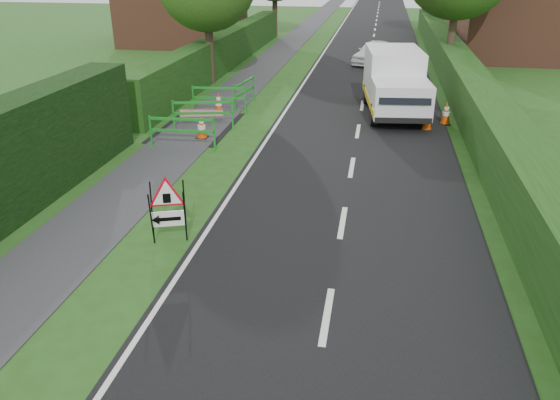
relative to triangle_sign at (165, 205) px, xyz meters
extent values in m
plane|color=#254915|center=(0.98, -2.95, -0.86)|extent=(120.00, 120.00, 0.00)
cube|color=black|center=(3.48, 32.05, -0.85)|extent=(6.00, 90.00, 0.02)
cube|color=#2D2D30|center=(-2.02, 32.05, -0.85)|extent=(2.00, 90.00, 0.02)
cube|color=#14380F|center=(-4.02, 19.05, -0.86)|extent=(1.00, 24.00, 1.80)
cube|color=#14380F|center=(7.48, 13.05, -0.86)|extent=(1.20, 50.00, 1.50)
cube|color=brown|center=(-9.02, 27.05, 1.89)|extent=(7.00, 7.00, 5.50)
cube|color=brown|center=(11.98, 25.05, 1.89)|extent=(7.00, 7.00, 5.50)
cylinder|color=#2D2116|center=(-3.62, 15.05, 0.45)|extent=(0.36, 0.36, 2.62)
cylinder|color=#2D2116|center=(7.38, 19.05, 0.63)|extent=(0.36, 0.36, 2.97)
cylinder|color=#2D2116|center=(-3.62, 31.05, 0.54)|extent=(0.36, 0.36, 2.80)
cylinder|color=#2D2116|center=(7.38, 35.05, 0.37)|extent=(0.36, 0.36, 2.45)
cylinder|color=black|center=(-0.23, -0.23, -0.22)|extent=(0.16, 0.37, 1.23)
cylinder|color=black|center=(-0.33, 0.07, -0.22)|extent=(0.16, 0.37, 1.23)
cylinder|color=black|center=(0.40, 0.00, -0.22)|extent=(0.16, 0.37, 1.23)
cylinder|color=black|center=(0.29, 0.29, -0.22)|extent=(0.16, 0.37, 1.23)
cube|color=white|center=(0.04, 0.01, -0.30)|extent=(0.65, 0.25, 0.33)
cube|color=black|center=(0.04, -0.01, -0.30)|extent=(0.46, 0.18, 0.08)
cone|color=black|center=(-0.21, -0.09, -0.30)|extent=(0.21, 0.24, 0.20)
cube|color=black|center=(0.05, -0.01, 0.16)|extent=(0.15, 0.06, 0.20)
cube|color=silver|center=(4.56, 11.88, 0.48)|extent=(2.27, 3.31, 1.86)
cube|color=silver|center=(4.83, 9.54, 0.11)|extent=(2.14, 2.21, 1.14)
cube|color=black|center=(4.94, 8.58, 0.39)|extent=(1.71, 0.41, 0.52)
cube|color=yellow|center=(3.70, 10.87, -0.26)|extent=(0.57, 4.73, 0.23)
cube|color=yellow|center=(5.63, 11.09, -0.26)|extent=(0.57, 4.73, 0.23)
cube|color=black|center=(4.94, 8.59, -0.40)|extent=(1.89, 0.33, 0.19)
cylinder|color=black|center=(3.97, 9.39, -0.47)|extent=(0.32, 0.79, 0.77)
cylinder|color=black|center=(5.70, 9.59, -0.47)|extent=(0.32, 0.79, 0.77)
cylinder|color=black|center=(3.62, 12.47, -0.47)|extent=(0.32, 0.79, 0.77)
cylinder|color=black|center=(5.34, 12.67, -0.47)|extent=(0.32, 0.79, 0.77)
cube|color=black|center=(5.77, 9.18, -0.84)|extent=(0.38, 0.38, 0.04)
cone|color=#DD4407|center=(5.77, 9.18, -0.44)|extent=(0.32, 0.32, 0.75)
cylinder|color=white|center=(5.77, 9.18, -0.48)|extent=(0.25, 0.25, 0.14)
cylinder|color=white|center=(5.77, 9.18, -0.29)|extent=(0.17, 0.17, 0.10)
cube|color=black|center=(6.46, 10.00, -0.84)|extent=(0.38, 0.38, 0.04)
cone|color=#DD4407|center=(6.46, 10.00, -0.44)|extent=(0.32, 0.32, 0.75)
cylinder|color=white|center=(6.46, 10.00, -0.48)|extent=(0.25, 0.25, 0.14)
cylinder|color=white|center=(6.46, 10.00, -0.29)|extent=(0.17, 0.17, 0.10)
cube|color=black|center=(6.06, 12.99, -0.84)|extent=(0.38, 0.38, 0.04)
cone|color=#DD4407|center=(6.06, 12.99, -0.44)|extent=(0.32, 0.32, 0.75)
cylinder|color=white|center=(6.06, 12.99, -0.48)|extent=(0.25, 0.25, 0.14)
cylinder|color=white|center=(6.06, 12.99, -0.29)|extent=(0.17, 0.17, 0.10)
cube|color=black|center=(-1.48, 6.92, -0.84)|extent=(0.38, 0.38, 0.04)
cone|color=#DD4407|center=(-1.48, 6.92, -0.44)|extent=(0.32, 0.32, 0.75)
cylinder|color=white|center=(-1.48, 6.92, -0.48)|extent=(0.25, 0.25, 0.14)
cylinder|color=white|center=(-1.48, 6.92, -0.29)|extent=(0.17, 0.17, 0.10)
cube|color=black|center=(-1.79, 9.98, -0.84)|extent=(0.38, 0.38, 0.04)
cone|color=#DD4407|center=(-1.79, 9.98, -0.44)|extent=(0.32, 0.32, 0.75)
cylinder|color=white|center=(-1.79, 9.98, -0.48)|extent=(0.25, 0.25, 0.14)
cylinder|color=white|center=(-1.79, 9.98, -0.29)|extent=(0.17, 0.17, 0.10)
cube|color=#167B1D|center=(-2.74, 5.81, -0.36)|extent=(0.05, 0.05, 1.00)
cube|color=#167B1D|center=(-0.75, 5.91, -0.36)|extent=(0.05, 0.05, 1.00)
cube|color=#167B1D|center=(-1.74, 5.86, 0.06)|extent=(2.00, 0.15, 0.08)
cube|color=#167B1D|center=(-1.74, 5.86, -0.31)|extent=(2.00, 0.15, 0.08)
cube|color=#167B1D|center=(-2.74, 5.81, -0.84)|extent=(0.08, 0.35, 0.04)
cube|color=#167B1D|center=(-0.75, 5.91, -0.84)|extent=(0.08, 0.35, 0.04)
cube|color=#167B1D|center=(-2.72, 7.72, -0.36)|extent=(0.06, 0.06, 1.00)
cube|color=#167B1D|center=(-0.77, 8.17, -0.36)|extent=(0.06, 0.06, 1.00)
cube|color=#167B1D|center=(-1.75, 7.94, 0.06)|extent=(1.96, 0.49, 0.08)
cube|color=#167B1D|center=(-1.75, 7.94, -0.31)|extent=(1.96, 0.49, 0.08)
cube|color=#167B1D|center=(-2.72, 7.72, -0.84)|extent=(0.14, 0.35, 0.04)
cube|color=#167B1D|center=(-0.77, 8.17, -0.84)|extent=(0.14, 0.35, 0.04)
cube|color=#167B1D|center=(-2.80, 10.07, -0.36)|extent=(0.05, 0.05, 1.00)
cube|color=#167B1D|center=(-0.81, 10.23, -0.36)|extent=(0.05, 0.05, 1.00)
cube|color=#167B1D|center=(-1.80, 10.15, 0.06)|extent=(2.00, 0.21, 0.08)
cube|color=#167B1D|center=(-1.80, 10.15, -0.31)|extent=(2.00, 0.21, 0.08)
cube|color=#167B1D|center=(-2.80, 10.07, -0.84)|extent=(0.09, 0.35, 0.04)
cube|color=#167B1D|center=(-0.81, 10.23, -0.84)|extent=(0.09, 0.35, 0.04)
cube|color=#167B1D|center=(-1.23, 10.30, -0.36)|extent=(0.06, 0.06, 1.00)
cube|color=#167B1D|center=(-0.97, 12.28, -0.36)|extent=(0.06, 0.06, 1.00)
cube|color=#167B1D|center=(-1.10, 11.29, 0.06)|extent=(0.31, 1.99, 0.08)
cube|color=#167B1D|center=(-1.10, 11.29, -0.31)|extent=(0.31, 1.99, 0.08)
cube|color=#167B1D|center=(-1.23, 10.30, -0.84)|extent=(0.35, 0.10, 0.04)
cube|color=#167B1D|center=(-0.97, 12.28, -0.84)|extent=(0.35, 0.10, 0.04)
cube|color=red|center=(-1.93, 8.35, -0.86)|extent=(1.46, 0.42, 0.25)
imported|color=white|center=(3.72, 21.41, -0.24)|extent=(2.60, 3.92, 1.24)
camera|label=1|loc=(4.04, -9.39, 4.60)|focal=35.00mm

